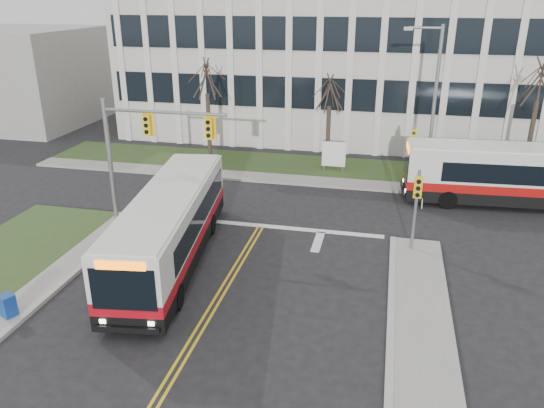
{
  "coord_description": "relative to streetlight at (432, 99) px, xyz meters",
  "views": [
    {
      "loc": [
        5.77,
        -15.13,
        10.75
      ],
      "look_at": [
        0.97,
        6.28,
        2.0
      ],
      "focal_mm": 35.0,
      "sensor_mm": 36.0,
      "label": 1
    }
  ],
  "objects": [
    {
      "name": "streetlight",
      "position": [
        0.0,
        0.0,
        0.0
      ],
      "size": [
        2.15,
        0.25,
        9.2
      ],
      "color": "slate",
      "rests_on": "ground"
    },
    {
      "name": "directory_sign",
      "position": [
        -5.53,
        1.3,
        -4.02
      ],
      "size": [
        1.5,
        0.12,
        2.0
      ],
      "color": "slate",
      "rests_on": "ground"
    },
    {
      "name": "signal_pole_near",
      "position": [
        -0.83,
        -9.3,
        -2.69
      ],
      "size": [
        0.34,
        0.39,
        3.8
      ],
      "color": "slate",
      "rests_on": "ground"
    },
    {
      "name": "bus_cross",
      "position": [
        4.84,
        -2.2,
        -3.6
      ],
      "size": [
        12.05,
        3.26,
        3.18
      ],
      "primitive_type": null,
      "rotation": [
        0.0,
        0.0,
        -1.51
      ],
      "color": "silver",
      "rests_on": "ground"
    },
    {
      "name": "newspaper_box_blue",
      "position": [
        -14.83,
        -17.78,
        -4.72
      ],
      "size": [
        0.64,
        0.61,
        0.95
      ],
      "primitive_type": "cube",
      "rotation": [
        0.0,
        0.0,
        -0.42
      ],
      "color": "navy",
      "rests_on": "ground"
    },
    {
      "name": "ground",
      "position": [
        -8.03,
        -16.2,
        -5.19
      ],
      "size": [
        120.0,
        120.0,
        0.0
      ],
      "primitive_type": "plane",
      "color": "black",
      "rests_on": "ground"
    },
    {
      "name": "tree_mid",
      "position": [
        -6.03,
        2.0,
        -0.31
      ],
      "size": [
        1.8,
        1.8,
        6.82
      ],
      "color": "#42352B",
      "rests_on": "ground"
    },
    {
      "name": "tree_left",
      "position": [
        -14.03,
        1.8,
        0.32
      ],
      "size": [
        1.8,
        1.8,
        7.7
      ],
      "color": "#42352B",
      "rests_on": "ground"
    },
    {
      "name": "bus_main",
      "position": [
        -10.89,
        -12.39,
        -3.66
      ],
      "size": [
        4.05,
        11.72,
        3.06
      ],
      "primitive_type": null,
      "rotation": [
        0.0,
        0.0,
        0.14
      ],
      "color": "silver",
      "rests_on": "ground"
    },
    {
      "name": "mast_arm_signal",
      "position": [
        -13.65,
        -9.04,
        -0.94
      ],
      "size": [
        6.11,
        0.38,
        6.2
      ],
      "color": "slate",
      "rests_on": "ground"
    },
    {
      "name": "signal_pole_far",
      "position": [
        -0.83,
        -0.8,
        -2.69
      ],
      "size": [
        0.34,
        0.39,
        3.8
      ],
      "color": "slate",
      "rests_on": "ground"
    },
    {
      "name": "office_building",
      "position": [
        -3.03,
        13.8,
        0.81
      ],
      "size": [
        40.0,
        16.0,
        12.0
      ],
      "primitive_type": "cube",
      "color": "beige",
      "rests_on": "ground"
    },
    {
      "name": "building_lawn",
      "position": [
        -3.03,
        1.8,
        -5.13
      ],
      "size": [
        44.0,
        5.0,
        0.12
      ],
      "primitive_type": "cube",
      "color": "#32471E",
      "rests_on": "ground"
    },
    {
      "name": "sidewalk_cross",
      "position": [
        -3.03,
        -1.0,
        -5.12
      ],
      "size": [
        44.0,
        1.6,
        0.14
      ],
      "primitive_type": "cube",
      "color": "#9E9B93",
      "rests_on": "ground"
    },
    {
      "name": "tree_right",
      "position": [
        5.97,
        1.8,
        0.71
      ],
      "size": [
        1.8,
        1.8,
        8.25
      ],
      "color": "#42352B",
      "rests_on": "ground"
    },
    {
      "name": "building_annex",
      "position": [
        -34.03,
        9.8,
        -1.19
      ],
      "size": [
        12.0,
        12.0,
        8.0
      ],
      "primitive_type": "cube",
      "color": "#9E9B93",
      "rests_on": "ground"
    }
  ]
}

